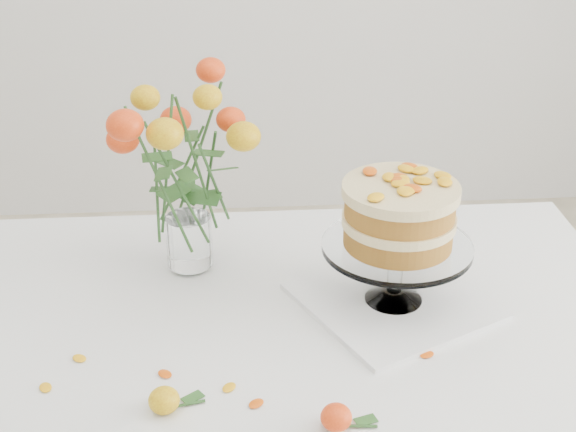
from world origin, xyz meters
name	(u,v)px	position (x,y,z in m)	size (l,w,h in m)	color
table	(242,373)	(0.00, 0.00, 0.67)	(1.43, 0.93, 0.76)	tan
napkin	(393,301)	(0.27, 0.08, 0.76)	(0.30, 0.30, 0.01)	white
cake_stand	(399,221)	(0.27, 0.08, 0.92)	(0.26, 0.26, 0.23)	white
rose_vase	(183,145)	(-0.09, 0.23, 1.01)	(0.35, 0.35, 0.43)	white
loose_rose_near	(164,400)	(-0.11, -0.18, 0.78)	(0.08, 0.05, 0.04)	yellow
loose_rose_far	(337,417)	(0.13, -0.24, 0.78)	(0.08, 0.05, 0.04)	red
stray_petal_a	(165,374)	(-0.12, -0.10, 0.76)	(0.03, 0.02, 0.00)	#FFAF10
stray_petal_b	(229,388)	(-0.02, -0.14, 0.76)	(0.03, 0.02, 0.00)	#FFAF10
stray_petal_c	(256,404)	(0.02, -0.18, 0.76)	(0.03, 0.02, 0.00)	#FFAF10
stray_petal_d	(79,359)	(-0.26, -0.05, 0.76)	(0.03, 0.02, 0.00)	#FFAF10
stray_petal_e	(46,388)	(-0.30, -0.12, 0.76)	(0.03, 0.02, 0.00)	#FFAF10
stray_petal_f	(427,355)	(0.30, -0.08, 0.76)	(0.03, 0.02, 0.00)	#FFAF10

